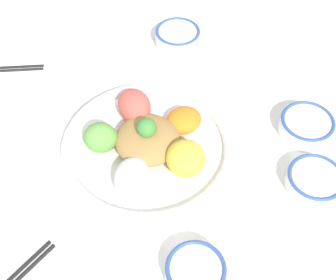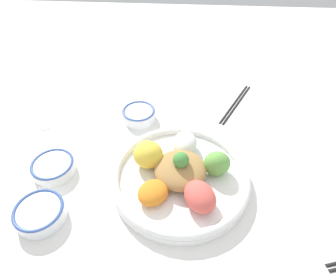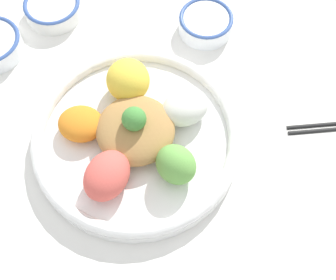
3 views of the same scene
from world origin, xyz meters
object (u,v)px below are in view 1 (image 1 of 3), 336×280
salad_platter (148,145)px  sauce_bowl_dark (178,36)px  rice_bowl_blue (315,180)px  rice_bowl_plain (307,125)px  sauce_bowl_red (195,272)px

salad_platter → sauce_bowl_dark: (0.01, -0.33, -0.01)m
salad_platter → rice_bowl_blue: 0.31m
sauce_bowl_dark → rice_bowl_plain: bearing=145.0°
rice_bowl_plain → sauce_bowl_dark: bearing=-35.0°
rice_bowl_blue → rice_bowl_plain: rice_bowl_plain is taller
sauce_bowl_red → sauce_bowl_dark: bearing=-75.9°
salad_platter → rice_bowl_plain: salad_platter is taller
sauce_bowl_dark → rice_bowl_blue: bearing=133.4°
salad_platter → sauce_bowl_dark: 0.33m
rice_bowl_blue → rice_bowl_plain: 0.13m
rice_bowl_blue → salad_platter: bearing=-1.4°
rice_bowl_plain → salad_platter: bearing=22.3°
sauce_bowl_dark → rice_bowl_plain: sauce_bowl_dark is taller
salad_platter → rice_bowl_plain: 0.31m
sauce_bowl_dark → salad_platter: bearing=91.5°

